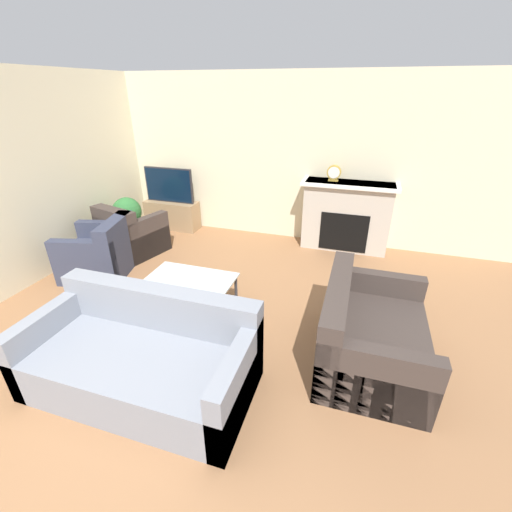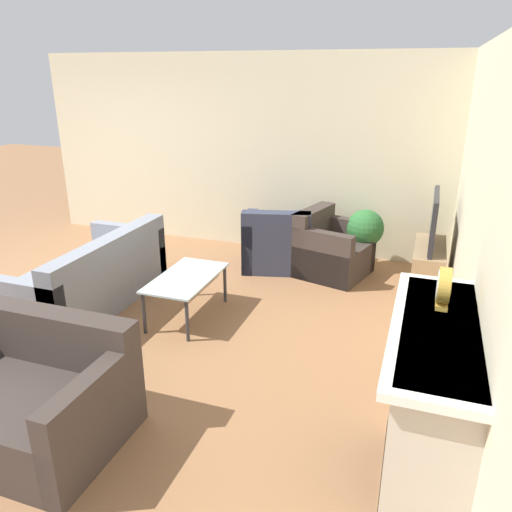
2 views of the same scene
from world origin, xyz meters
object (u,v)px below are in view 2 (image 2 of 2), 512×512
at_px(couch_sectional, 87,281).
at_px(potted_plant, 365,233).
at_px(couch_loveseat, 26,399).
at_px(mantel_clock, 444,287).
at_px(armchair_by_window, 277,245).
at_px(tv, 434,220).
at_px(coffee_table, 186,281).
at_px(armchair_accent, 331,251).

height_order(couch_sectional, potted_plant, couch_sectional).
height_order(couch_loveseat, mantel_clock, mantel_clock).
bearing_deg(mantel_clock, armchair_by_window, -147.09).
distance_m(armchair_by_window, potted_plant, 1.15).
xyz_separation_m(tv, mantel_clock, (2.94, 0.05, 0.41)).
distance_m(couch_loveseat, mantel_clock, 2.91).
bearing_deg(potted_plant, couch_loveseat, -24.16).
height_order(tv, mantel_clock, mantel_clock).
bearing_deg(coffee_table, tv, 124.55).
relative_size(armchair_accent, coffee_table, 0.98).
distance_m(couch_loveseat, coffee_table, 2.03).
bearing_deg(potted_plant, tv, 65.45).
bearing_deg(coffee_table, couch_loveseat, -6.90).
height_order(tv, potted_plant, tv).
bearing_deg(potted_plant, couch_sectional, -52.20).
distance_m(coffee_table, mantel_clock, 2.87).
xyz_separation_m(armchair_accent, coffee_table, (1.68, -1.18, 0.11)).
bearing_deg(potted_plant, armchair_by_window, -74.79).
bearing_deg(tv, potted_plant, -114.55).
relative_size(armchair_by_window, potted_plant, 1.31).
distance_m(couch_sectional, armchair_accent, 2.95).
bearing_deg(couch_sectional, coffee_table, 95.52).
relative_size(couch_sectional, armchair_by_window, 1.90).
bearing_deg(couch_loveseat, tv, 54.40).
bearing_deg(mantel_clock, potted_plant, -165.47).
bearing_deg(couch_sectional, potted_plant, 127.80).
relative_size(tv, coffee_table, 0.93).
relative_size(armchair_accent, mantel_clock, 4.00).
distance_m(armchair_by_window, armchair_accent, 0.72).
bearing_deg(coffee_table, armchair_by_window, 164.76).
relative_size(couch_loveseat, armchair_by_window, 1.35).
bearing_deg(couch_sectional, mantel_clock, 71.41).
bearing_deg(potted_plant, mantel_clock, 14.53).
xyz_separation_m(couch_sectional, coffee_table, (-0.11, 1.16, 0.12)).
bearing_deg(mantel_clock, armchair_accent, -157.69).
xyz_separation_m(couch_loveseat, armchair_by_window, (-3.71, 0.71, 0.01)).
bearing_deg(armchair_accent, coffee_table, 160.00).
xyz_separation_m(coffee_table, potted_plant, (-1.99, 1.55, 0.08)).
relative_size(tv, potted_plant, 1.18).
bearing_deg(tv, couch_sectional, -63.74).
height_order(couch_sectional, armchair_accent, same).
bearing_deg(couch_loveseat, coffee_table, 83.10).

